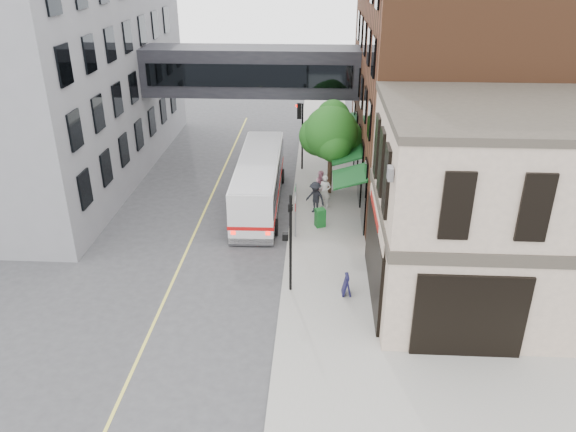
# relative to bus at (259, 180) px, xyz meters

# --- Properties ---
(ground) EXTENTS (120.00, 120.00, 0.00)m
(ground) POSITION_rel_bus_xyz_m (1.91, -11.25, -1.60)
(ground) COLOR #38383A
(ground) RESTS_ON ground
(sidewalk_main) EXTENTS (4.00, 60.00, 0.15)m
(sidewalk_main) POSITION_rel_bus_xyz_m (3.91, 2.75, -1.52)
(sidewalk_main) COLOR gray
(sidewalk_main) RESTS_ON ground
(corner_building) EXTENTS (10.19, 8.12, 8.45)m
(corner_building) POSITION_rel_bus_xyz_m (10.89, -9.25, 2.62)
(corner_building) COLOR tan
(corner_building) RESTS_ON ground
(brick_building) EXTENTS (13.76, 18.00, 14.00)m
(brick_building) POSITION_rel_bus_xyz_m (11.89, 3.75, 5.39)
(brick_building) COLOR #532E1A
(brick_building) RESTS_ON ground
(opposite_building) EXTENTS (14.00, 24.00, 14.00)m
(opposite_building) POSITION_rel_bus_xyz_m (-15.09, 4.75, 5.40)
(opposite_building) COLOR slate
(opposite_building) RESTS_ON ground
(skyway_bridge) EXTENTS (14.00, 3.18, 3.00)m
(skyway_bridge) POSITION_rel_bus_xyz_m (-1.09, 6.75, 4.90)
(skyway_bridge) COLOR black
(skyway_bridge) RESTS_ON ground
(traffic_signal_near) EXTENTS (0.44, 0.22, 4.60)m
(traffic_signal_near) POSITION_rel_bus_xyz_m (2.28, -9.25, 1.39)
(traffic_signal_near) COLOR black
(traffic_signal_near) RESTS_ON sidewalk_main
(traffic_signal_far) EXTENTS (0.53, 0.28, 4.50)m
(traffic_signal_far) POSITION_rel_bus_xyz_m (2.17, 5.75, 1.74)
(traffic_signal_far) COLOR black
(traffic_signal_far) RESTS_ON sidewalk_main
(street_sign_pole) EXTENTS (0.08, 0.75, 3.00)m
(street_sign_pole) POSITION_rel_bus_xyz_m (2.31, -4.25, 0.34)
(street_sign_pole) COLOR gray
(street_sign_pole) RESTS_ON sidewalk_main
(street_tree) EXTENTS (3.80, 3.20, 5.60)m
(street_tree) POSITION_rel_bus_xyz_m (4.11, 1.97, 2.31)
(street_tree) COLOR #382619
(street_tree) RESTS_ON sidewalk_main
(lane_marking) EXTENTS (0.12, 40.00, 0.01)m
(lane_marking) POSITION_rel_bus_xyz_m (-3.09, -1.25, -1.59)
(lane_marking) COLOR #D8CC4C
(lane_marking) RESTS_ON ground
(bus) EXTENTS (2.73, 10.63, 2.85)m
(bus) POSITION_rel_bus_xyz_m (0.00, 0.00, 0.00)
(bus) COLOR silver
(bus) RESTS_ON ground
(pedestrian_a) EXTENTS (0.79, 0.62, 1.91)m
(pedestrian_a) POSITION_rel_bus_xyz_m (3.83, -0.37, -0.49)
(pedestrian_a) COLOR silver
(pedestrian_a) RESTS_ON sidewalk_main
(pedestrian_b) EXTENTS (0.91, 0.73, 1.78)m
(pedestrian_b) POSITION_rel_bus_xyz_m (3.63, 0.72, -0.56)
(pedestrian_b) COLOR pink
(pedestrian_b) RESTS_ON sidewalk_main
(pedestrian_c) EXTENTS (1.37, 1.24, 1.84)m
(pedestrian_c) POSITION_rel_bus_xyz_m (3.28, -1.19, -0.53)
(pedestrian_c) COLOR black
(pedestrian_c) RESTS_ON sidewalk_main
(newspaper_box) EXTENTS (0.64, 0.60, 1.01)m
(newspaper_box) POSITION_rel_bus_xyz_m (3.58, -2.95, -0.94)
(newspaper_box) COLOR #155E21
(newspaper_box) RESTS_ON sidewalk_main
(sandwich_board) EXTENTS (0.37, 0.55, 0.95)m
(sandwich_board) POSITION_rel_bus_xyz_m (4.75, -9.49, -0.97)
(sandwich_board) COLOR black
(sandwich_board) RESTS_ON sidewalk_main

